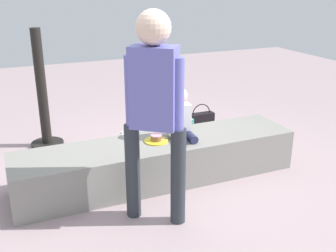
% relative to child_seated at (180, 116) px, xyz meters
% --- Properties ---
extents(ground_plane, '(12.00, 12.00, 0.00)m').
position_rel_child_seated_xyz_m(ground_plane, '(-0.22, -0.01, -0.60)').
color(ground_plane, '#A48D91').
extents(concrete_ledge, '(2.63, 0.59, 0.39)m').
position_rel_child_seated_xyz_m(concrete_ledge, '(-0.22, -0.01, -0.41)').
color(concrete_ledge, gray).
rests_on(concrete_ledge, ground_plane).
extents(child_seated, '(0.28, 0.32, 0.48)m').
position_rel_child_seated_xyz_m(child_seated, '(0.00, 0.00, 0.00)').
color(child_seated, '#292C50').
rests_on(child_seated, concrete_ledge).
extents(adult_standing, '(0.40, 0.36, 1.61)m').
position_rel_child_seated_xyz_m(adult_standing, '(-0.49, -0.61, 0.37)').
color(adult_standing, '#2A2F35').
rests_on(adult_standing, ground_plane).
extents(cake_plate, '(0.22, 0.22, 0.07)m').
position_rel_child_seated_xyz_m(cake_plate, '(-0.24, -0.01, -0.19)').
color(cake_plate, yellow).
rests_on(cake_plate, concrete_ledge).
extents(gift_bag, '(0.24, 0.09, 0.33)m').
position_rel_child_seated_xyz_m(gift_bag, '(0.39, 0.74, -0.46)').
color(gift_bag, '#59C6B2').
rests_on(gift_bag, ground_plane).
extents(railing_post, '(0.36, 0.36, 1.32)m').
position_rel_child_seated_xyz_m(railing_post, '(-1.08, 1.26, -0.09)').
color(railing_post, black).
rests_on(railing_post, ground_plane).
extents(water_bottle_near_gift, '(0.07, 0.07, 0.21)m').
position_rel_child_seated_xyz_m(water_bottle_near_gift, '(-0.32, 0.82, -0.51)').
color(water_bottle_near_gift, silver).
rests_on(water_bottle_near_gift, ground_plane).
extents(water_bottle_far_side, '(0.07, 0.07, 0.20)m').
position_rel_child_seated_xyz_m(water_bottle_far_side, '(-0.09, 1.04, -0.51)').
color(water_bottle_far_side, silver).
rests_on(water_bottle_far_side, ground_plane).
extents(cake_box_white, '(0.36, 0.36, 0.11)m').
position_rel_child_seated_xyz_m(cake_box_white, '(-0.88, 0.71, -0.55)').
color(cake_box_white, white).
rests_on(cake_box_white, ground_plane).
extents(handbag_black_leather, '(0.33, 0.11, 0.34)m').
position_rel_child_seated_xyz_m(handbag_black_leather, '(0.77, 1.02, -0.49)').
color(handbag_black_leather, black).
rests_on(handbag_black_leather, ground_plane).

